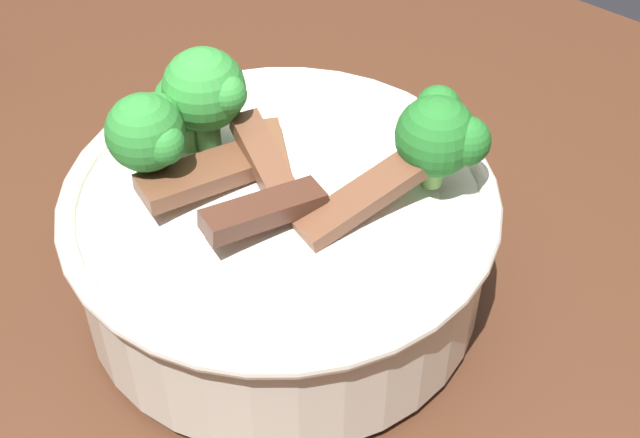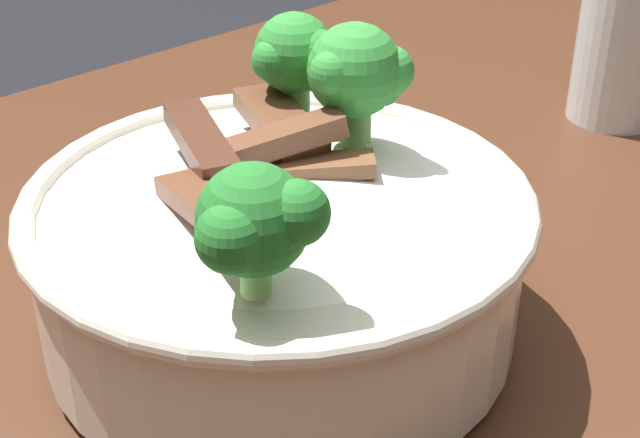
% 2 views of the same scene
% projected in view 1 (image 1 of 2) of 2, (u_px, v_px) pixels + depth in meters
% --- Properties ---
extents(dining_table, '(1.50, 0.85, 0.81)m').
position_uv_depth(dining_table, '(260.00, 325.00, 0.67)').
color(dining_table, '#472819').
rests_on(dining_table, ground).
extents(rice_bowl, '(0.25, 0.25, 0.16)m').
position_uv_depth(rice_bowl, '(280.00, 225.00, 0.53)').
color(rice_bowl, silver).
rests_on(rice_bowl, dining_table).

